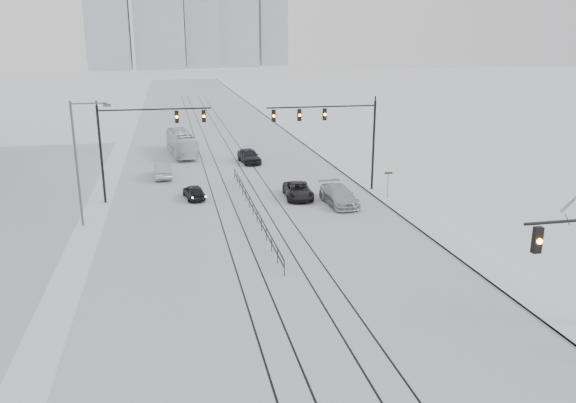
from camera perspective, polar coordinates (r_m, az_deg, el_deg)
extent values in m
cube|color=silver|center=(72.43, -7.12, 5.61)|extent=(22.00, 260.00, 0.02)
cube|color=white|center=(74.75, 3.29, 6.09)|extent=(5.00, 260.00, 0.16)
cube|color=gray|center=(74.15, 1.45, 6.01)|extent=(0.10, 260.00, 0.12)
cube|color=black|center=(52.74, -7.99, 1.67)|extent=(0.10, 180.00, 0.01)
cube|color=black|center=(52.84, -6.47, 1.75)|extent=(0.10, 180.00, 0.01)
cube|color=black|center=(53.11, -3.90, 1.89)|extent=(0.10, 180.00, 0.01)
cube|color=black|center=(53.32, -2.41, 1.97)|extent=(0.10, 180.00, 0.01)
cube|color=#ABB2BC|center=(272.46, -17.99, 18.37)|extent=(18.00, 18.00, 55.00)
cube|color=#ABB2BC|center=(287.78, -8.85, 18.07)|extent=(16.00, 16.00, 48.00)
cube|color=#ABB2BC|center=(297.80, -5.35, 19.65)|extent=(20.00, 20.00, 64.00)
cube|color=#ABB2BC|center=(308.21, -1.61, 17.35)|extent=(14.00, 14.00, 40.00)
cube|color=black|center=(22.50, 23.99, -3.60)|extent=(0.32, 0.24, 1.00)
sphere|color=orange|center=(22.40, 24.19, -3.71)|extent=(0.22, 0.22, 0.22)
cylinder|color=black|center=(50.02, 8.67, 5.53)|extent=(0.20, 0.20, 8.00)
cylinder|color=black|center=(48.03, 3.46, 9.59)|extent=(9.50, 0.12, 0.12)
cube|color=black|center=(47.18, -1.47, 8.70)|extent=(0.32, 0.24, 1.00)
sphere|color=orange|center=(47.05, -1.44, 8.68)|extent=(0.22, 0.22, 0.22)
cube|color=black|center=(47.63, 1.16, 8.78)|extent=(0.32, 0.24, 1.00)
sphere|color=orange|center=(47.50, 1.20, 8.75)|extent=(0.22, 0.22, 0.22)
cube|color=black|center=(48.18, 3.74, 8.83)|extent=(0.32, 0.24, 1.00)
sphere|color=orange|center=(48.04, 3.78, 8.81)|extent=(0.22, 0.22, 0.22)
cylinder|color=black|center=(48.18, -18.45, 4.48)|extent=(0.20, 0.20, 8.00)
cylinder|color=black|center=(47.33, -13.36, 9.10)|extent=(9.00, 0.12, 0.12)
cube|color=black|center=(47.48, -8.55, 8.58)|extent=(0.32, 0.24, 1.00)
sphere|color=orange|center=(47.34, -8.54, 8.56)|extent=(0.22, 0.22, 0.22)
cube|color=black|center=(47.40, -11.24, 8.44)|extent=(0.32, 0.24, 1.00)
sphere|color=orange|center=(47.26, -11.23, 8.42)|extent=(0.22, 0.22, 0.22)
cylinder|color=#595B60|center=(42.39, -20.67, 3.47)|extent=(0.16, 0.16, 9.00)
cylinder|color=#595B60|center=(41.57, -19.60, 9.37)|extent=(2.40, 0.10, 0.10)
cube|color=#595B60|center=(41.45, -17.92, 9.29)|extent=(0.50, 0.25, 0.18)
cube|color=black|center=(43.15, -3.59, -0.17)|extent=(0.06, 24.00, 0.06)
cube|color=black|center=(43.26, -3.58, -0.68)|extent=(0.06, 24.00, 0.06)
cylinder|color=#595B60|center=(48.00, 10.11, 1.59)|extent=(0.06, 0.06, 2.40)
cube|color=#0C4C19|center=(47.74, 10.18, 2.87)|extent=(0.70, 0.04, 0.18)
imported|color=black|center=(48.22, -9.53, 0.97)|extent=(2.00, 3.80, 1.23)
imported|color=#A6A8AE|center=(56.26, -12.62, 3.12)|extent=(1.82, 4.69, 1.52)
imported|color=black|center=(47.79, 1.02, 1.11)|extent=(2.53, 4.90, 1.32)
imported|color=#B5B7BD|center=(46.02, 5.19, 0.60)|extent=(2.44, 5.43, 1.55)
imported|color=black|center=(61.84, -3.98, 4.64)|extent=(2.42, 4.81, 1.57)
imported|color=white|center=(67.10, -10.78, 5.80)|extent=(3.45, 10.02, 2.73)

